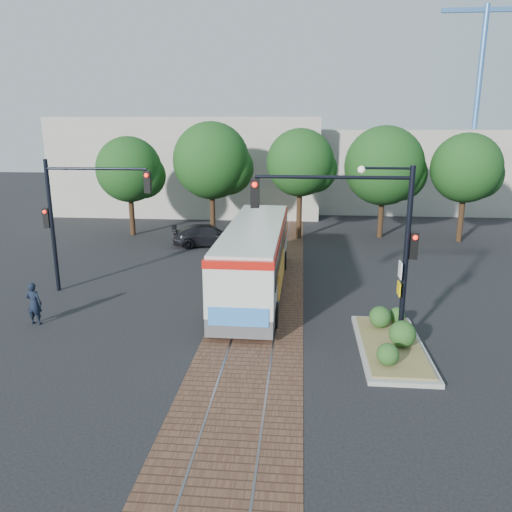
% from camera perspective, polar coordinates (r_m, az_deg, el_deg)
% --- Properties ---
extents(ground, '(120.00, 120.00, 0.00)m').
position_cam_1_polar(ground, '(18.68, -0.19, -8.71)').
color(ground, black).
rests_on(ground, ground).
extents(trackbed, '(3.60, 40.00, 0.02)m').
position_cam_1_polar(trackbed, '(22.39, 0.78, -4.62)').
color(trackbed, brown).
rests_on(trackbed, ground).
extents(tree_row, '(26.40, 5.60, 7.67)m').
position_cam_1_polar(tree_row, '(33.57, 4.57, 10.33)').
color(tree_row, '#382314').
rests_on(tree_row, ground).
extents(warehouses, '(40.00, 13.00, 8.00)m').
position_cam_1_polar(warehouses, '(45.99, 2.56, 10.27)').
color(warehouses, '#ADA899').
rests_on(warehouses, ground).
extents(crane, '(8.00, 0.50, 18.00)m').
position_cam_1_polar(crane, '(53.72, 24.10, 17.27)').
color(crane, '#3F72B2').
rests_on(crane, ground).
extents(city_bus, '(2.63, 11.64, 3.11)m').
position_cam_1_polar(city_bus, '(22.66, -0.08, 0.19)').
color(city_bus, '#4B4B4E').
rests_on(city_bus, ground).
extents(traffic_island, '(2.20, 5.20, 1.13)m').
position_cam_1_polar(traffic_island, '(17.94, 15.25, -9.14)').
color(traffic_island, gray).
rests_on(traffic_island, ground).
extents(signal_pole_main, '(5.49, 0.46, 6.00)m').
position_cam_1_polar(signal_pole_main, '(16.72, 12.85, 3.06)').
color(signal_pole_main, black).
rests_on(signal_pole_main, ground).
extents(signal_pole_left, '(4.99, 0.34, 6.00)m').
position_cam_1_polar(signal_pole_left, '(23.57, -20.01, 5.16)').
color(signal_pole_left, black).
rests_on(signal_pole_left, ground).
extents(officer, '(0.63, 0.43, 1.67)m').
position_cam_1_polar(officer, '(20.92, -24.03, -4.98)').
color(officer, black).
rests_on(officer, ground).
extents(parked_car, '(4.89, 2.95, 1.33)m').
position_cam_1_polar(parked_car, '(31.68, -5.46, 2.38)').
color(parked_car, black).
rests_on(parked_car, ground).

